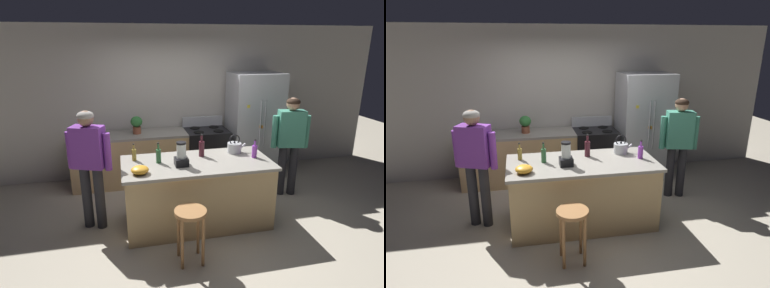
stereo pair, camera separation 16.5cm
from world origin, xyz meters
The scene contains 17 objects.
ground_plane centered at (0.00, 0.00, 0.00)m, with size 14.00×14.00×0.00m, color #B2A893.
back_wall centered at (0.00, 1.95, 1.35)m, with size 8.00×0.10×2.70m, color #BCB7AD.
kitchen_island centered at (0.00, 0.00, 0.45)m, with size 1.97×0.93×0.90m.
back_counter_run centered at (-0.80, 1.55, 0.45)m, with size 2.00×0.64×0.90m.
refrigerator centered at (1.44, 1.50, 0.94)m, with size 0.90×0.73×1.89m.
stove_range centered at (0.54, 1.52, 0.46)m, with size 0.76×0.65×1.08m.
person_by_island_left centered at (-1.37, 0.19, 0.98)m, with size 0.58×0.35×1.61m.
person_by_sink_right centered at (1.64, 0.54, 0.97)m, with size 0.60×0.30×1.60m.
bar_stool centered at (-0.27, -0.81, 0.51)m, with size 0.36×0.36×0.65m.
potted_plant centered at (-0.69, 1.55, 1.07)m, with size 0.20×0.20×0.30m.
blender_appliance centered at (-0.23, -0.09, 1.03)m, with size 0.17×0.17×0.31m.
bottle_soda centered at (0.80, -0.02, 0.99)m, with size 0.07×0.07×0.26m.
bottle_wine centered at (0.11, 0.19, 1.02)m, with size 0.08×0.08×0.32m.
bottle_vinegar centered at (-0.80, 0.22, 0.99)m, with size 0.06×0.06×0.24m.
bottle_olive_oil centered at (-0.50, 0.07, 1.00)m, with size 0.07×0.07×0.28m.
mixing_bowl centered at (-0.76, -0.25, 0.95)m, with size 0.21×0.21×0.10m, color orange.
tea_kettle centered at (0.61, 0.24, 0.98)m, with size 0.28×0.20×0.27m.
Camera 1 is at (-0.94, -3.88, 2.42)m, focal length 30.25 mm.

